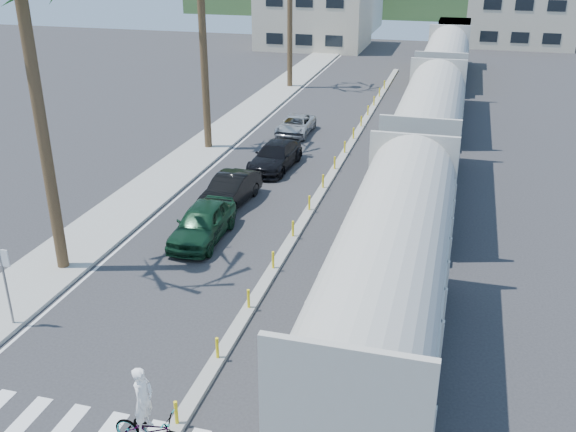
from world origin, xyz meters
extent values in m
plane|color=#28282B|center=(0.00, 0.00, 0.00)|extent=(140.00, 140.00, 0.00)
cube|color=gray|center=(-8.50, 25.00, 0.07)|extent=(3.00, 90.00, 0.15)
cube|color=black|center=(4.28, 28.00, 0.03)|extent=(0.12, 100.00, 0.06)
cube|color=black|center=(5.72, 28.00, 0.03)|extent=(0.12, 100.00, 0.06)
cube|color=gray|center=(0.00, 20.00, 0.07)|extent=(0.45, 60.00, 0.15)
cylinder|color=yellow|center=(0.00, -1.00, 0.50)|extent=(0.10, 0.10, 0.70)
cylinder|color=yellow|center=(0.00, 2.00, 0.50)|extent=(0.10, 0.10, 0.70)
cylinder|color=yellow|center=(0.00, 5.00, 0.50)|extent=(0.10, 0.10, 0.70)
cylinder|color=yellow|center=(0.00, 8.00, 0.50)|extent=(0.10, 0.10, 0.70)
cylinder|color=yellow|center=(0.00, 11.00, 0.50)|extent=(0.10, 0.10, 0.70)
cylinder|color=yellow|center=(0.00, 14.00, 0.50)|extent=(0.10, 0.10, 0.70)
cylinder|color=yellow|center=(0.00, 17.00, 0.50)|extent=(0.10, 0.10, 0.70)
cylinder|color=yellow|center=(0.00, 20.00, 0.50)|extent=(0.10, 0.10, 0.70)
cylinder|color=yellow|center=(0.00, 23.00, 0.50)|extent=(0.10, 0.10, 0.70)
cylinder|color=yellow|center=(0.00, 26.00, 0.50)|extent=(0.10, 0.10, 0.70)
cylinder|color=yellow|center=(0.00, 29.00, 0.50)|extent=(0.10, 0.10, 0.70)
cylinder|color=yellow|center=(0.00, 32.00, 0.50)|extent=(0.10, 0.10, 0.70)
cylinder|color=yellow|center=(0.00, 35.00, 0.50)|extent=(0.10, 0.10, 0.70)
cylinder|color=yellow|center=(0.00, 38.00, 0.50)|extent=(0.10, 0.10, 0.70)
cylinder|color=yellow|center=(0.00, 41.00, 0.50)|extent=(0.10, 0.10, 0.70)
cube|color=silver|center=(-6.80, 25.00, 0.00)|extent=(0.12, 90.00, 0.01)
cube|color=silver|center=(2.50, 25.00, 0.00)|extent=(0.12, 90.00, 0.01)
cube|color=#B2AEA3|center=(5.00, 1.96, 2.70)|extent=(3.00, 12.88, 3.40)
cylinder|color=#B2AEA3|center=(5.00, 1.96, 4.40)|extent=(2.90, 12.58, 2.90)
cube|color=black|center=(5.00, 1.96, 0.50)|extent=(2.60, 12.88, 1.00)
cube|color=#B2AEA3|center=(5.00, 16.96, 2.70)|extent=(3.00, 12.88, 3.40)
cylinder|color=#B2AEA3|center=(5.00, 16.96, 4.40)|extent=(2.90, 12.58, 2.90)
cube|color=black|center=(5.00, 16.96, 0.50)|extent=(2.60, 12.88, 1.00)
cube|color=#B2AEA3|center=(5.00, 31.96, 2.70)|extent=(3.00, 12.88, 3.40)
cylinder|color=#B2AEA3|center=(5.00, 31.96, 4.40)|extent=(2.90, 12.58, 2.90)
cube|color=black|center=(5.00, 31.96, 0.50)|extent=(2.60, 12.88, 1.00)
cube|color=#4C4C4F|center=(5.00, 47.96, 1.05)|extent=(3.00, 17.00, 0.50)
cube|color=#BE8F12|center=(5.00, 46.96, 2.60)|extent=(2.70, 12.24, 2.60)
cube|color=#BE8F12|center=(5.00, 53.74, 2.90)|extent=(3.00, 3.74, 3.20)
cube|color=black|center=(5.00, 47.96, 0.45)|extent=(2.60, 13.60, 0.90)
cylinder|color=brown|center=(-8.00, 6.00, 5.50)|extent=(0.44, 0.44, 11.00)
cylinder|color=brown|center=(-8.30, 22.00, 5.00)|extent=(0.44, 0.44, 10.00)
cylinder|color=brown|center=(-8.00, 40.00, 6.00)|extent=(0.44, 0.44, 12.00)
cylinder|color=slate|center=(-7.30, 2.00, 1.50)|extent=(0.08, 0.08, 3.00)
cube|color=silver|center=(-7.30, 2.00, 2.60)|extent=(0.60, 0.04, 0.60)
cube|color=beige|center=(-11.00, 62.00, 4.00)|extent=(12.00, 10.00, 8.00)
cube|color=beige|center=(12.00, 70.00, 3.50)|extent=(12.00, 10.00, 7.00)
imported|color=#10321E|center=(-3.72, 9.95, 0.79)|extent=(2.11, 4.76, 1.59)
imported|color=black|center=(-3.94, 14.01, 0.73)|extent=(2.33, 4.73, 1.47)
imported|color=black|center=(-3.31, 19.64, 0.72)|extent=(2.67, 5.23, 1.44)
imported|color=#B5B8BB|center=(-3.93, 26.42, 0.60)|extent=(2.02, 4.34, 1.20)
imported|color=#9EA0A5|center=(-0.35, -1.80, 0.53)|extent=(0.90, 2.09, 1.06)
imported|color=white|center=(-0.45, -1.80, 1.47)|extent=(0.72, 0.51, 1.85)
camera|label=1|loc=(6.39, -13.14, 12.05)|focal=40.00mm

